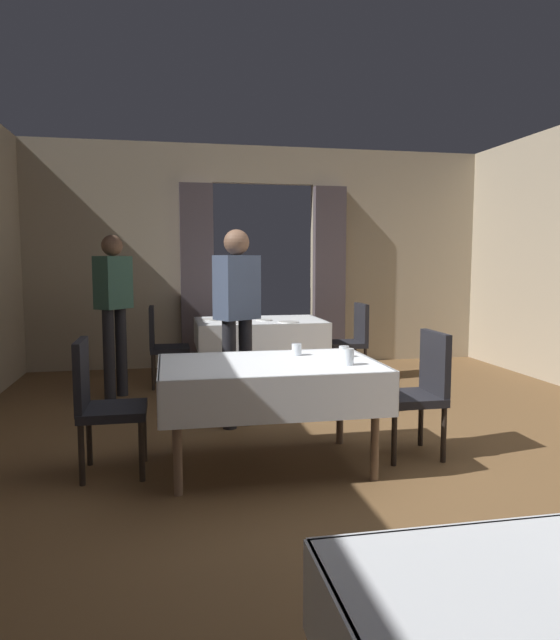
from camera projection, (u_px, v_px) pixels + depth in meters
ground at (362, 468)px, 4.03m from camera, size 10.08×10.08×0.00m
wall_back at (263, 256)px, 7.95m from camera, size 6.40×0.27×3.00m
dining_table_mid at (269, 375)px, 4.01m from camera, size 1.52×1.02×0.75m
dining_table_far at (259, 328)px, 6.84m from camera, size 1.51×1.02×0.75m
chair_mid_right at (420, 387)px, 4.27m from camera, size 0.44×0.44×0.93m
chair_mid_left at (101, 400)px, 3.88m from camera, size 0.44×0.44×0.93m
chair_far_left at (163, 342)px, 6.60m from camera, size 0.44×0.44×0.93m
chair_far_right at (352, 337)px, 7.02m from camera, size 0.44×0.44×0.93m
glass_mid_a at (344, 351)px, 4.21m from camera, size 0.07×0.07×0.08m
glass_mid_b at (297, 350)px, 4.28m from camera, size 0.07×0.07×0.09m
glass_mid_c at (348, 357)px, 3.88m from camera, size 0.08×0.08×0.11m
plate_far_a at (212, 319)px, 6.80m from camera, size 0.23×0.23×0.01m
plate_far_b at (234, 322)px, 6.51m from camera, size 0.23×0.23×0.01m
plate_far_c at (264, 320)px, 6.74m from camera, size 0.19×0.19×0.01m
plate_far_d at (289, 322)px, 6.53m from camera, size 0.23×0.23×0.01m
person_waiter_by_doorway at (114, 302)px, 6.02m from camera, size 0.40×0.42×1.72m
person_diner_standing_aside at (237, 311)px, 4.95m from camera, size 0.42×0.38×1.72m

